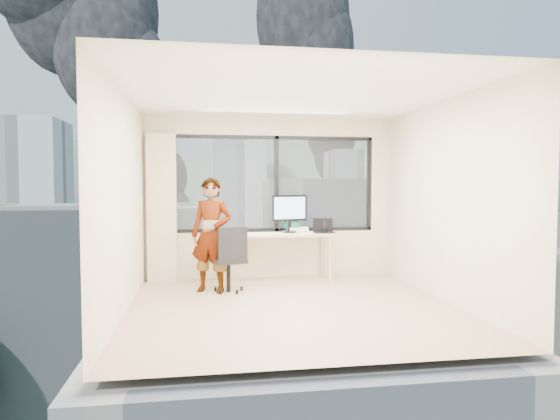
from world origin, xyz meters
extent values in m
cube|color=tan|center=(0.00, 0.00, 0.00)|extent=(4.00, 4.00, 0.01)
cube|color=white|center=(0.00, 0.00, 2.60)|extent=(4.00, 4.00, 0.01)
cube|color=beige|center=(0.00, -2.00, 1.30)|extent=(4.00, 0.01, 2.60)
cube|color=beige|center=(-2.00, 0.00, 1.30)|extent=(0.01, 4.00, 2.60)
cube|color=beige|center=(2.00, 0.00, 1.30)|extent=(0.01, 4.00, 2.60)
cube|color=beige|center=(-1.72, 1.88, 1.15)|extent=(0.45, 0.14, 2.30)
cube|color=beige|center=(0.00, 1.66, 0.38)|extent=(1.80, 0.60, 0.75)
imported|color=#2D2D33|center=(-0.97, 1.04, 0.81)|extent=(0.69, 0.57, 1.61)
cube|color=white|center=(0.44, 1.87, 0.79)|extent=(0.32, 0.28, 0.07)
cube|color=black|center=(-0.67, 1.56, 0.76)|extent=(0.12, 0.06, 0.01)
cylinder|color=black|center=(0.80, 1.56, 0.79)|extent=(0.08, 0.08, 0.09)
ellipsoid|color=#0E5554|center=(0.32, 1.88, 0.86)|extent=(0.31, 0.23, 0.21)
cube|color=#515B3D|center=(0.00, 120.00, -14.00)|extent=(400.00, 400.00, 0.04)
cube|color=beige|center=(-9.00, 30.00, -7.00)|extent=(16.00, 12.00, 14.00)
cube|color=white|center=(12.00, 38.00, -6.00)|extent=(14.00, 13.00, 16.00)
cube|color=silver|center=(-35.00, 95.00, 0.00)|extent=(14.00, 14.00, 28.00)
cube|color=silver|center=(8.00, 120.00, 1.00)|extent=(13.00, 13.00, 30.00)
cube|color=silver|center=(45.00, 140.00, -1.00)|extent=(15.00, 15.00, 26.00)
cube|color=silver|center=(-60.00, 150.00, -3.00)|extent=(16.00, 14.00, 22.00)
ellipsoid|color=slate|center=(-120.00, 320.00, -14.00)|extent=(288.00, 216.00, 90.00)
ellipsoid|color=slate|center=(100.00, 320.00, -14.00)|extent=(300.00, 220.00, 96.00)
camera|label=1|loc=(-1.08, -5.82, 1.51)|focal=31.13mm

